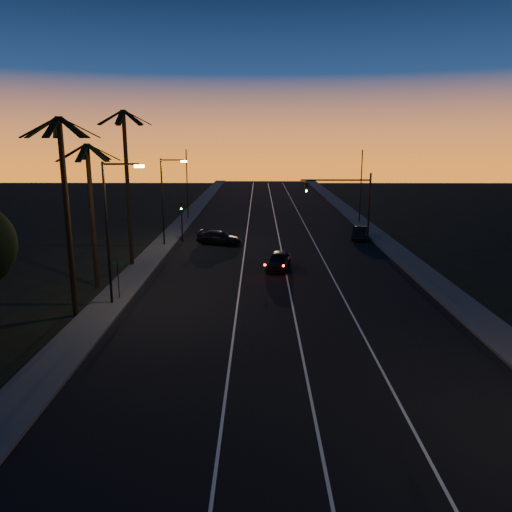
{
  "coord_description": "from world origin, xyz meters",
  "views": [
    {
      "loc": [
        -1.63,
        -10.18,
        10.33
      ],
      "look_at": [
        -1.83,
        22.6,
        2.6
      ],
      "focal_mm": 35.0,
      "sensor_mm": 36.0,
      "label": 1
    }
  ],
  "objects_px": {
    "signal_mast": "(346,195)",
    "lead_car": "(279,260)",
    "cross_car": "(219,238)",
    "right_car": "(360,233)"
  },
  "relations": [
    {
      "from": "lead_car",
      "to": "right_car",
      "type": "bearing_deg",
      "value": 54.03
    },
    {
      "from": "cross_car",
      "to": "right_car",
      "type": "bearing_deg",
      "value": 10.91
    },
    {
      "from": "lead_car",
      "to": "cross_car",
      "type": "height_order",
      "value": "lead_car"
    },
    {
      "from": "lead_car",
      "to": "cross_car",
      "type": "relative_size",
      "value": 0.98
    },
    {
      "from": "signal_mast",
      "to": "lead_car",
      "type": "distance_m",
      "value": 13.77
    },
    {
      "from": "lead_car",
      "to": "cross_car",
      "type": "xyz_separation_m",
      "value": [
        -5.57,
        9.65,
        -0.05
      ]
    },
    {
      "from": "lead_car",
      "to": "cross_car",
      "type": "distance_m",
      "value": 11.14
    },
    {
      "from": "signal_mast",
      "to": "right_car",
      "type": "xyz_separation_m",
      "value": [
        1.86,
        1.44,
        -4.12
      ]
    },
    {
      "from": "lead_car",
      "to": "signal_mast",
      "type": "bearing_deg",
      "value": 56.91
    },
    {
      "from": "signal_mast",
      "to": "lead_car",
      "type": "xyz_separation_m",
      "value": [
        -7.18,
        -11.02,
        -4.06
      ]
    }
  ]
}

